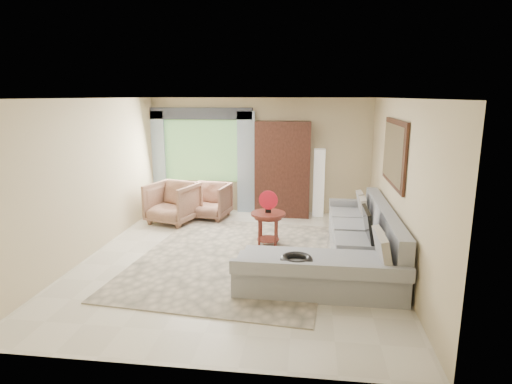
# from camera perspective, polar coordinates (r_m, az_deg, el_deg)

# --- Properties ---
(ground) EXTENTS (6.00, 6.00, 0.00)m
(ground) POSITION_cam_1_polar(r_m,az_deg,el_deg) (7.22, -2.34, -8.71)
(ground) COLOR silver
(ground) RESTS_ON ground
(area_rug) EXTENTS (3.35, 4.26, 0.02)m
(area_rug) POSITION_cam_1_polar(r_m,az_deg,el_deg) (7.22, -3.01, -8.65)
(area_rug) COLOR #BEAD96
(area_rug) RESTS_ON ground
(sectional_sofa) EXTENTS (2.30, 3.46, 0.90)m
(sectional_sofa) POSITION_cam_1_polar(r_m,az_deg,el_deg) (6.90, 12.28, -7.54)
(sectional_sofa) COLOR gray
(sectional_sofa) RESTS_ON ground
(tv_screen) EXTENTS (0.14, 0.74, 0.48)m
(tv_screen) POSITION_cam_1_polar(r_m,az_deg,el_deg) (6.76, 14.74, -4.20)
(tv_screen) COLOR black
(tv_screen) RESTS_ON sectional_sofa
(garden_hose) EXTENTS (0.43, 0.43, 0.09)m
(garden_hose) POSITION_cam_1_polar(r_m,az_deg,el_deg) (5.68, 5.42, -8.94)
(garden_hose) COLOR black
(garden_hose) RESTS_ON sectional_sofa
(coffee_table) EXTENTS (0.61, 0.61, 0.61)m
(coffee_table) POSITION_cam_1_polar(r_m,az_deg,el_deg) (7.66, 1.63, -4.88)
(coffee_table) COLOR #4D1A14
(coffee_table) RESTS_ON ground
(red_disc) EXTENTS (0.34, 0.07, 0.34)m
(red_disc) POSITION_cam_1_polar(r_m,az_deg,el_deg) (7.52, 1.65, -1.08)
(red_disc) COLOR red
(red_disc) RESTS_ON coffee_table
(armchair_left) EXTENTS (1.15, 1.17, 0.86)m
(armchair_left) POSITION_cam_1_polar(r_m,az_deg,el_deg) (9.21, -11.03, -1.41)
(armchair_left) COLOR #9D7055
(armchair_left) RESTS_ON ground
(armchair_right) EXTENTS (0.94, 0.96, 0.77)m
(armchair_right) POSITION_cam_1_polar(r_m,az_deg,el_deg) (9.43, -6.27, -1.18)
(armchair_right) COLOR #92654F
(armchair_right) RESTS_ON ground
(potted_plant) EXTENTS (0.56, 0.49, 0.59)m
(potted_plant) POSITION_cam_1_polar(r_m,az_deg,el_deg) (9.99, -13.83, -1.22)
(potted_plant) COLOR #999999
(potted_plant) RESTS_ON ground
(armoire) EXTENTS (1.20, 0.55, 2.10)m
(armoire) POSITION_cam_1_polar(r_m,az_deg,el_deg) (9.50, 3.60, 3.07)
(armoire) COLOR black
(armoire) RESTS_ON ground
(floor_lamp) EXTENTS (0.24, 0.24, 1.50)m
(floor_lamp) POSITION_cam_1_polar(r_m,az_deg,el_deg) (9.60, 8.37, 1.23)
(floor_lamp) COLOR silver
(floor_lamp) RESTS_ON ground
(window) EXTENTS (1.80, 0.04, 1.40)m
(window) POSITION_cam_1_polar(r_m,az_deg,el_deg) (9.99, -7.26, 5.50)
(window) COLOR #669E59
(window) RESTS_ON wall_back
(curtain_left) EXTENTS (0.40, 0.08, 2.30)m
(curtain_left) POSITION_cam_1_polar(r_m,az_deg,el_deg) (10.25, -13.06, 4.04)
(curtain_left) COLOR #9EB7CC
(curtain_left) RESTS_ON ground
(curtain_right) EXTENTS (0.40, 0.08, 2.30)m
(curtain_right) POSITION_cam_1_polar(r_m,az_deg,el_deg) (9.73, -1.34, 3.92)
(curtain_right) COLOR #9EB7CC
(curtain_right) RESTS_ON ground
(valance) EXTENTS (2.40, 0.12, 0.26)m
(valance) POSITION_cam_1_polar(r_m,az_deg,el_deg) (9.86, -7.51, 10.35)
(valance) COLOR #1E232D
(valance) RESTS_ON wall_back
(wall_mirror) EXTENTS (0.05, 1.70, 1.05)m
(wall_mirror) POSITION_cam_1_polar(r_m,az_deg,el_deg) (7.16, 17.92, 4.98)
(wall_mirror) COLOR black
(wall_mirror) RESTS_ON wall_right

